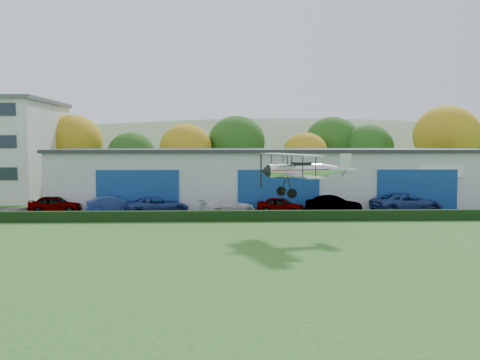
{
  "coord_description": "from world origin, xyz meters",
  "views": [
    {
      "loc": [
        -0.03,
        -26.13,
        5.96
      ],
      "look_at": [
        1.31,
        11.38,
        3.44
      ],
      "focal_mm": 42.39,
      "sensor_mm": 36.0,
      "label": 1
    }
  ],
  "objects_px": {
    "car_3": "(228,206)",
    "car_1": "(114,204)",
    "car_5": "(334,205)",
    "car_6": "(407,203)",
    "car_0": "(55,204)",
    "hangar": "(272,176)",
    "car_4": "(281,205)",
    "car_2": "(157,206)",
    "biplane": "(303,169)"
  },
  "relations": [
    {
      "from": "car_1",
      "to": "biplane",
      "type": "height_order",
      "value": "biplane"
    },
    {
      "from": "car_1",
      "to": "car_2",
      "type": "distance_m",
      "value": 3.82
    },
    {
      "from": "car_2",
      "to": "car_5",
      "type": "xyz_separation_m",
      "value": [
        14.41,
        -0.44,
        0.04
      ]
    },
    {
      "from": "car_0",
      "to": "car_4",
      "type": "xyz_separation_m",
      "value": [
        18.85,
        -0.85,
        -0.06
      ]
    },
    {
      "from": "hangar",
      "to": "car_4",
      "type": "height_order",
      "value": "hangar"
    },
    {
      "from": "car_1",
      "to": "car_6",
      "type": "relative_size",
      "value": 0.75
    },
    {
      "from": "car_0",
      "to": "car_6",
      "type": "height_order",
      "value": "car_6"
    },
    {
      "from": "biplane",
      "to": "car_0",
      "type": "bearing_deg",
      "value": 130.19
    },
    {
      "from": "car_3",
      "to": "car_4",
      "type": "height_order",
      "value": "car_3"
    },
    {
      "from": "car_0",
      "to": "car_3",
      "type": "bearing_deg",
      "value": -97.93
    },
    {
      "from": "hangar",
      "to": "car_5",
      "type": "height_order",
      "value": "hangar"
    },
    {
      "from": "car_0",
      "to": "car_3",
      "type": "xyz_separation_m",
      "value": [
        14.42,
        -1.56,
        -0.06
      ]
    },
    {
      "from": "hangar",
      "to": "car_1",
      "type": "bearing_deg",
      "value": -153.03
    },
    {
      "from": "car_1",
      "to": "biplane",
      "type": "distance_m",
      "value": 18.73
    },
    {
      "from": "car_4",
      "to": "car_3",
      "type": "bearing_deg",
      "value": 119.48
    },
    {
      "from": "hangar",
      "to": "car_4",
      "type": "bearing_deg",
      "value": -89.66
    },
    {
      "from": "car_5",
      "to": "car_0",
      "type": "bearing_deg",
      "value": 98.53
    },
    {
      "from": "car_0",
      "to": "biplane",
      "type": "bearing_deg",
      "value": -124.83
    },
    {
      "from": "hangar",
      "to": "car_6",
      "type": "height_order",
      "value": "hangar"
    },
    {
      "from": "car_3",
      "to": "car_1",
      "type": "bearing_deg",
      "value": 59.6
    },
    {
      "from": "car_2",
      "to": "car_6",
      "type": "xyz_separation_m",
      "value": [
        20.67,
        0.21,
        0.11
      ]
    },
    {
      "from": "car_3",
      "to": "car_6",
      "type": "distance_m",
      "value": 14.93
    },
    {
      "from": "car_0",
      "to": "car_6",
      "type": "relative_size",
      "value": 0.72
    },
    {
      "from": "car_2",
      "to": "car_5",
      "type": "height_order",
      "value": "car_5"
    },
    {
      "from": "car_5",
      "to": "biplane",
      "type": "distance_m",
      "value": 11.9
    },
    {
      "from": "car_0",
      "to": "car_5",
      "type": "bearing_deg",
      "value": -96.08
    },
    {
      "from": "car_1",
      "to": "car_4",
      "type": "relative_size",
      "value": 1.14
    },
    {
      "from": "car_3",
      "to": "car_5",
      "type": "xyz_separation_m",
      "value": [
        8.66,
        -0.19,
        0.09
      ]
    },
    {
      "from": "car_4",
      "to": "biplane",
      "type": "distance_m",
      "value": 12.05
    },
    {
      "from": "car_1",
      "to": "car_2",
      "type": "height_order",
      "value": "car_1"
    },
    {
      "from": "car_2",
      "to": "biplane",
      "type": "distance_m",
      "value": 15.5
    },
    {
      "from": "car_6",
      "to": "biplane",
      "type": "xyz_separation_m",
      "value": [
        -10.38,
        -11.25,
        3.41
      ]
    },
    {
      "from": "car_0",
      "to": "car_3",
      "type": "relative_size",
      "value": 0.92
    },
    {
      "from": "car_5",
      "to": "car_6",
      "type": "xyz_separation_m",
      "value": [
        6.26,
        0.65,
        0.07
      ]
    },
    {
      "from": "car_2",
      "to": "biplane",
      "type": "relative_size",
      "value": 0.72
    },
    {
      "from": "hangar",
      "to": "car_6",
      "type": "distance_m",
      "value": 13.18
    },
    {
      "from": "car_3",
      "to": "biplane",
      "type": "bearing_deg",
      "value": 179.23
    },
    {
      "from": "car_3",
      "to": "car_5",
      "type": "relative_size",
      "value": 1.0
    },
    {
      "from": "car_4",
      "to": "car_6",
      "type": "bearing_deg",
      "value": -71.07
    },
    {
      "from": "car_0",
      "to": "biplane",
      "type": "distance_m",
      "value": 22.9
    },
    {
      "from": "car_3",
      "to": "car_5",
      "type": "bearing_deg",
      "value": -114.83
    },
    {
      "from": "car_0",
      "to": "car_5",
      "type": "height_order",
      "value": "car_5"
    },
    {
      "from": "car_2",
      "to": "car_4",
      "type": "relative_size",
      "value": 1.32
    },
    {
      "from": "car_5",
      "to": "car_6",
      "type": "distance_m",
      "value": 6.29
    },
    {
      "from": "car_2",
      "to": "biplane",
      "type": "height_order",
      "value": "biplane"
    },
    {
      "from": "car_2",
      "to": "biplane",
      "type": "xyz_separation_m",
      "value": [
        10.29,
        -11.05,
        3.52
      ]
    },
    {
      "from": "car_1",
      "to": "biplane",
      "type": "relative_size",
      "value": 0.62
    },
    {
      "from": "hangar",
      "to": "car_6",
      "type": "bearing_deg",
      "value": -36.24
    },
    {
      "from": "biplane",
      "to": "hangar",
      "type": "bearing_deg",
      "value": 73.75
    },
    {
      "from": "car_2",
      "to": "car_3",
      "type": "height_order",
      "value": "car_2"
    }
  ]
}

